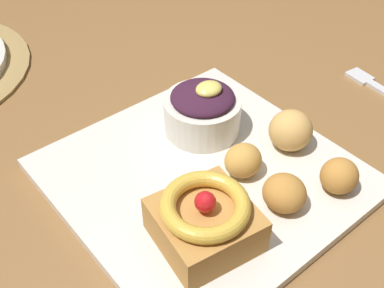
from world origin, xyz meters
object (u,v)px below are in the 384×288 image
at_px(fritter_front, 284,193).
at_px(fritter_extra, 243,161).
at_px(front_plate, 203,176).
at_px(berry_ramekin, 201,111).
at_px(fritter_back, 339,176).
at_px(fork, 378,88).
at_px(cake_slice, 205,220).
at_px(fritter_middle, 291,130).

bearing_deg(fritter_front, fritter_extra, 88.95).
relative_size(front_plate, berry_ramekin, 3.27).
bearing_deg(berry_ramekin, fritter_back, -74.27).
bearing_deg(front_plate, berry_ramekin, 51.52).
bearing_deg(fork, cake_slice, 103.85).
relative_size(fritter_front, fritter_middle, 0.89).
distance_m(front_plate, fritter_back, 0.15).
distance_m(fritter_front, fritter_back, 0.07).
bearing_deg(fritter_middle, fritter_front, -141.83).
bearing_deg(front_plate, fritter_extra, -41.88).
relative_size(berry_ramekin, fritter_front, 2.04).
bearing_deg(fork, berry_ramekin, 79.16).
height_order(front_plate, berry_ramekin, berry_ramekin).
relative_size(fritter_extra, fork, 0.34).
relative_size(front_plate, fritter_extra, 7.11).
bearing_deg(fritter_extra, berry_ramekin, 80.80).
distance_m(cake_slice, fork, 0.37).
distance_m(berry_ramekin, fritter_extra, 0.09).
bearing_deg(fritter_back, fork, 22.23).
bearing_deg(fritter_back, front_plate, 130.24).
height_order(fritter_extra, fork, fritter_extra).
height_order(front_plate, fritter_extra, fritter_extra).
relative_size(berry_ramekin, fork, 0.74).
relative_size(berry_ramekin, fritter_back, 2.23).
distance_m(cake_slice, fritter_extra, 0.10).
height_order(cake_slice, berry_ramekin, berry_ramekin).
bearing_deg(berry_ramekin, front_plate, -128.48).
relative_size(cake_slice, fritter_extra, 2.35).
relative_size(cake_slice, fritter_front, 2.21).
xyz_separation_m(front_plate, fritter_front, (0.03, -0.09, 0.02)).
relative_size(front_plate, fritter_back, 7.32).
height_order(cake_slice, fork, cake_slice).
distance_m(cake_slice, fritter_front, 0.09).
height_order(berry_ramekin, fritter_back, berry_ramekin).
bearing_deg(fritter_extra, fritter_front, -91.05).
height_order(fritter_back, fork, fritter_back).
xyz_separation_m(berry_ramekin, fork, (0.26, -0.08, -0.04)).
bearing_deg(berry_ramekin, fritter_middle, -55.93).
bearing_deg(cake_slice, fork, 7.24).
bearing_deg(fork, front_plate, 92.18).
distance_m(fritter_front, fritter_extra, 0.06).
distance_m(fritter_back, fritter_extra, 0.10).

